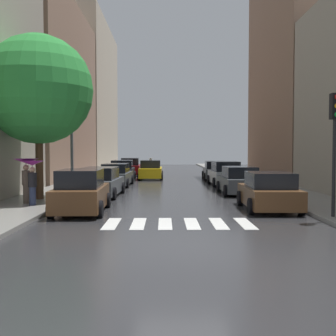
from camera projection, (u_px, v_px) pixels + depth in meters
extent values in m
cube|color=#2A2A2D|center=(170.00, 180.00, 34.47)|extent=(28.00, 72.00, 0.04)
cube|color=gray|center=(93.00, 179.00, 34.40)|extent=(3.00, 72.00, 0.15)
cube|color=gray|center=(247.00, 179.00, 34.52)|extent=(3.00, 72.00, 0.15)
cube|color=silver|center=(112.00, 224.00, 13.73)|extent=(0.45, 2.20, 0.01)
cube|color=silver|center=(138.00, 224.00, 13.74)|extent=(0.45, 2.20, 0.01)
cube|color=silver|center=(165.00, 224.00, 13.75)|extent=(0.45, 2.20, 0.01)
cube|color=silver|center=(192.00, 224.00, 13.75)|extent=(0.45, 2.20, 0.01)
cube|color=silver|center=(218.00, 223.00, 13.76)|extent=(0.45, 2.20, 0.01)
cube|color=silver|center=(245.00, 223.00, 13.77)|extent=(0.45, 2.20, 0.01)
cube|color=#8C6B56|center=(44.00, 92.00, 35.60)|extent=(6.00, 18.20, 15.11)
cube|color=#B2A38C|center=(87.00, 98.00, 55.52)|extent=(6.00, 20.41, 19.22)
cube|color=#8C6B56|center=(302.00, 60.00, 33.88)|extent=(6.00, 14.33, 19.92)
cube|color=brown|center=(82.00, 197.00, 16.24)|extent=(1.90, 4.16, 0.85)
cube|color=black|center=(80.00, 178.00, 16.01)|extent=(1.63, 2.30, 0.69)
cylinder|color=black|center=(66.00, 200.00, 17.57)|extent=(0.24, 0.65, 0.64)
cylinder|color=black|center=(108.00, 200.00, 17.64)|extent=(0.24, 0.65, 0.64)
cylinder|color=black|center=(51.00, 209.00, 14.87)|extent=(0.24, 0.65, 0.64)
cylinder|color=black|center=(100.00, 209.00, 14.94)|extent=(0.24, 0.65, 0.64)
cube|color=#474C51|center=(101.00, 186.00, 21.85)|extent=(2.05, 4.71, 0.77)
cube|color=black|center=(100.00, 173.00, 21.59)|extent=(1.74, 2.61, 0.63)
cylinder|color=black|center=(90.00, 188.00, 23.42)|extent=(0.25, 0.65, 0.64)
cylinder|color=black|center=(122.00, 188.00, 23.36)|extent=(0.25, 0.65, 0.64)
cylinder|color=black|center=(77.00, 193.00, 20.36)|extent=(0.25, 0.65, 0.64)
cylinder|color=black|center=(114.00, 194.00, 20.30)|extent=(0.25, 0.65, 0.64)
cube|color=#474C51|center=(116.00, 178.00, 28.25)|extent=(1.94, 4.77, 0.76)
cube|color=black|center=(116.00, 168.00, 27.98)|extent=(1.67, 2.64, 0.62)
cylinder|color=black|center=(107.00, 180.00, 29.83)|extent=(0.24, 0.65, 0.64)
cylinder|color=black|center=(132.00, 180.00, 29.80)|extent=(0.24, 0.65, 0.64)
cylinder|color=black|center=(99.00, 183.00, 26.72)|extent=(0.24, 0.65, 0.64)
cylinder|color=black|center=(127.00, 183.00, 26.68)|extent=(0.24, 0.65, 0.64)
cube|color=black|center=(123.00, 173.00, 33.84)|extent=(1.99, 4.54, 0.81)
cube|color=black|center=(122.00, 164.00, 33.58)|extent=(1.71, 2.51, 0.66)
cylinder|color=black|center=(113.00, 175.00, 35.29)|extent=(0.24, 0.65, 0.64)
cylinder|color=black|center=(135.00, 175.00, 35.36)|extent=(0.24, 0.65, 0.64)
cylinder|color=black|center=(109.00, 177.00, 32.34)|extent=(0.24, 0.65, 0.64)
cylinder|color=black|center=(133.00, 177.00, 32.41)|extent=(0.24, 0.65, 0.64)
cube|color=maroon|center=(131.00, 169.00, 39.83)|extent=(2.00, 4.65, 0.85)
cube|color=black|center=(130.00, 162.00, 39.57)|extent=(1.71, 2.58, 0.69)
cylinder|color=black|center=(122.00, 171.00, 41.32)|extent=(0.24, 0.65, 0.64)
cylinder|color=black|center=(140.00, 171.00, 41.40)|extent=(0.24, 0.65, 0.64)
cylinder|color=black|center=(120.00, 173.00, 38.30)|extent=(0.24, 0.65, 0.64)
cylinder|color=black|center=(140.00, 173.00, 38.37)|extent=(0.24, 0.65, 0.64)
cube|color=brown|center=(268.00, 196.00, 17.04)|extent=(2.05, 4.19, 0.76)
cube|color=black|center=(270.00, 180.00, 16.80)|extent=(1.77, 2.32, 0.63)
cylinder|color=black|center=(240.00, 198.00, 18.43)|extent=(0.24, 0.65, 0.64)
cylinder|color=black|center=(283.00, 198.00, 18.39)|extent=(0.24, 0.65, 0.64)
cylinder|color=black|center=(251.00, 206.00, 15.70)|extent=(0.24, 0.65, 0.64)
cylinder|color=black|center=(302.00, 206.00, 15.66)|extent=(0.24, 0.65, 0.64)
cube|color=#474C51|center=(239.00, 184.00, 23.04)|extent=(1.93, 4.10, 0.76)
cube|color=black|center=(240.00, 172.00, 22.81)|extent=(1.69, 2.26, 0.62)
cylinder|color=black|center=(219.00, 186.00, 24.38)|extent=(0.23, 0.64, 0.64)
cylinder|color=black|center=(250.00, 186.00, 24.42)|extent=(0.23, 0.64, 0.64)
cylinder|color=black|center=(226.00, 191.00, 21.69)|extent=(0.23, 0.64, 0.64)
cylinder|color=black|center=(261.00, 191.00, 21.73)|extent=(0.23, 0.64, 0.64)
cube|color=#B2B7BF|center=(225.00, 177.00, 28.76)|extent=(2.01, 4.16, 0.83)
cube|color=black|center=(226.00, 166.00, 28.53)|extent=(1.73, 2.31, 0.68)
cylinder|color=black|center=(209.00, 179.00, 30.09)|extent=(0.24, 0.65, 0.64)
cylinder|color=black|center=(234.00, 179.00, 30.17)|extent=(0.24, 0.65, 0.64)
cylinder|color=black|center=(215.00, 182.00, 27.39)|extent=(0.24, 0.65, 0.64)
cylinder|color=black|center=(242.00, 182.00, 27.47)|extent=(0.24, 0.65, 0.64)
cube|color=#474C51|center=(215.00, 173.00, 34.49)|extent=(2.01, 4.53, 0.76)
cube|color=black|center=(215.00, 165.00, 34.23)|extent=(1.71, 2.52, 0.62)
cylinder|color=black|center=(203.00, 175.00, 36.00)|extent=(0.24, 0.65, 0.64)
cylinder|color=black|center=(224.00, 175.00, 35.94)|extent=(0.24, 0.65, 0.64)
cylinder|color=black|center=(205.00, 177.00, 33.05)|extent=(0.24, 0.65, 0.64)
cylinder|color=black|center=(228.00, 177.00, 33.00)|extent=(0.24, 0.65, 0.64)
cube|color=yellow|center=(151.00, 172.00, 35.01)|extent=(1.86, 4.64, 0.80)
cube|color=black|center=(151.00, 164.00, 34.75)|extent=(1.64, 2.55, 0.65)
cube|color=#F2EDCC|center=(151.00, 159.00, 34.73)|extent=(0.20, 0.36, 0.18)
cylinder|color=black|center=(141.00, 174.00, 36.54)|extent=(0.22, 0.64, 0.64)
cylinder|color=black|center=(162.00, 174.00, 36.56)|extent=(0.22, 0.64, 0.64)
cylinder|color=black|center=(139.00, 176.00, 33.49)|extent=(0.22, 0.64, 0.64)
cylinder|color=black|center=(161.00, 176.00, 33.50)|extent=(0.22, 0.64, 0.64)
cylinder|color=navy|center=(33.00, 196.00, 17.24)|extent=(0.28, 0.28, 0.77)
cylinder|color=black|center=(32.00, 180.00, 17.21)|extent=(0.36, 0.36, 0.61)
sphere|color=tan|center=(32.00, 170.00, 17.19)|extent=(0.24, 0.24, 0.24)
cone|color=#8C1E8C|center=(32.00, 163.00, 17.18)|extent=(1.00, 1.00, 0.20)
cylinder|color=#333338|center=(32.00, 172.00, 17.19)|extent=(0.02, 0.02, 0.71)
cylinder|color=brown|center=(26.00, 194.00, 17.83)|extent=(0.28, 0.28, 0.81)
cylinder|color=brown|center=(26.00, 178.00, 17.79)|extent=(0.36, 0.36, 0.64)
sphere|color=tan|center=(26.00, 168.00, 17.77)|extent=(0.25, 0.25, 0.25)
cone|color=#8C1E8C|center=(26.00, 161.00, 17.76)|extent=(1.08, 1.08, 0.20)
cylinder|color=#333338|center=(26.00, 169.00, 17.78)|extent=(0.02, 0.02, 0.73)
cylinder|color=#513823|center=(39.00, 167.00, 19.47)|extent=(0.36, 0.36, 3.01)
sphere|color=#298536|center=(38.00, 90.00, 19.30)|extent=(5.15, 5.15, 5.15)
cylinder|color=black|center=(334.00, 168.00, 14.25)|extent=(0.12, 0.12, 3.40)
cube|color=black|center=(335.00, 106.00, 14.16)|extent=(0.30, 0.30, 0.90)
cylinder|color=#595B60|center=(72.00, 124.00, 22.32)|extent=(0.16, 0.16, 7.49)
ellipsoid|color=beige|center=(71.00, 52.00, 22.15)|extent=(0.60, 0.28, 0.24)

